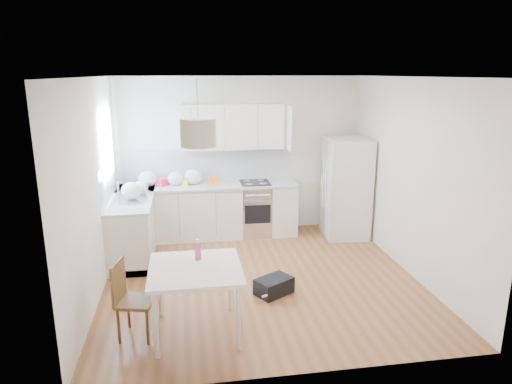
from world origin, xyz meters
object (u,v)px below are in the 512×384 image
dining_chair (136,300)px  gym_bag (274,286)px  refrigerator (347,187)px  dining_table (195,275)px

dining_chair → gym_bag: bearing=37.0°
refrigerator → dining_chair: 4.30m
refrigerator → gym_bag: refrigerator is taller
dining_chair → refrigerator: bearing=52.6°
dining_table → gym_bag: dining_table is taller
dining_table → gym_bag: 1.38m
dining_table → gym_bag: (1.00, 0.75, -0.57)m
refrigerator → dining_table: size_ratio=1.74×
refrigerator → gym_bag: (-1.67, -2.00, -0.74)m
dining_chair → gym_bag: size_ratio=1.87×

